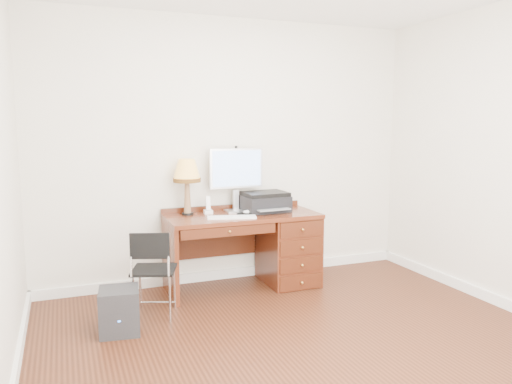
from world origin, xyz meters
name	(u,v)px	position (x,y,z in m)	size (l,w,h in m)	color
ground	(306,344)	(0.00, 0.00, 0.00)	(4.00, 4.00, 0.00)	#34170B
room_shell	(273,309)	(0.00, 0.63, 0.05)	(4.00, 4.00, 4.00)	silver
desk	(272,244)	(0.32, 1.40, 0.41)	(1.50, 0.67, 0.75)	#5A2412
monitor	(236,172)	(0.00, 1.59, 1.15)	(0.56, 0.18, 0.64)	silver
keyboard	(232,217)	(-0.16, 1.24, 0.76)	(0.46, 0.13, 0.02)	white
mouse_pad	(248,213)	(0.05, 1.37, 0.76)	(0.21, 0.21, 0.04)	black
printer	(265,202)	(0.27, 1.47, 0.85)	(0.47, 0.37, 0.20)	black
leg_lamp	(187,174)	(-0.51, 1.57, 1.15)	(0.27, 0.27, 0.55)	black
phone	(208,209)	(-0.31, 1.54, 0.80)	(0.09, 0.09, 0.18)	white
pen_cup	(242,205)	(0.08, 1.62, 0.80)	(0.08, 0.08, 0.10)	black
chair	(155,265)	(-0.95, 0.93, 0.46)	(0.46, 0.46, 0.76)	black
equipment_box	(119,311)	(-1.28, 0.73, 0.18)	(0.31, 0.31, 0.36)	black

